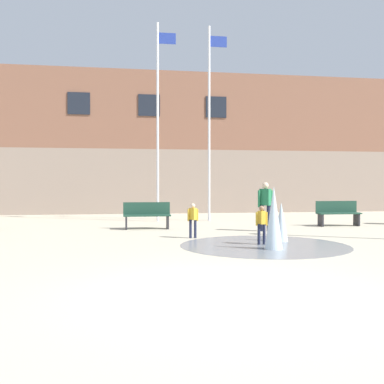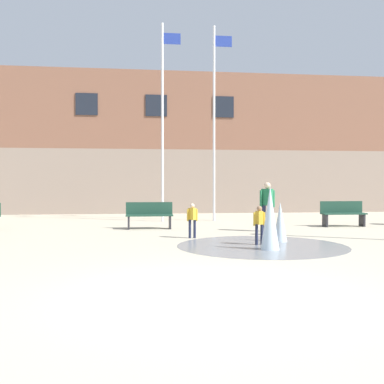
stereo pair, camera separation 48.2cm
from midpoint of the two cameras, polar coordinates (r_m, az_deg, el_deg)
ground_plane at (r=6.43m, az=4.06°, el=-12.83°), size 100.00×100.00×0.00m
library_building at (r=26.24m, az=-4.30°, el=5.75°), size 36.00×6.05×7.39m
splash_fountain at (r=11.24m, az=11.18°, el=-4.27°), size 4.22×4.22×1.48m
park_bench_under_right_flagpole at (r=15.41m, az=-4.55°, el=-2.91°), size 1.60×0.44×0.91m
park_bench_far_right at (r=17.19m, az=19.38°, el=-2.55°), size 1.60×0.44×0.91m
child_running at (r=12.73m, az=1.12°, el=-3.29°), size 0.31×0.24×0.99m
adult_watching at (r=14.73m, az=10.46°, el=-1.33°), size 0.50×0.38×1.59m
child_in_fountain at (r=11.48m, az=9.73°, el=-3.77°), size 0.31×0.23×0.99m
flagpole_left at (r=18.67m, az=-2.94°, el=9.56°), size 0.80×0.10×8.12m
flagpole_right at (r=18.93m, az=3.64°, el=9.40°), size 0.80×0.10×8.09m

